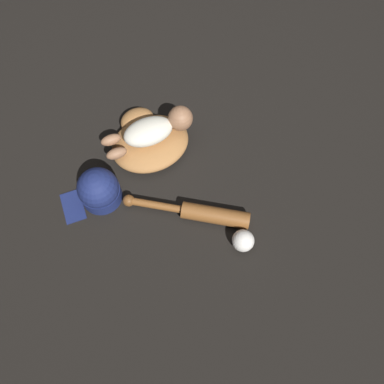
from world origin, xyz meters
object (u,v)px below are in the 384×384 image
(baby_figure, at_px, (155,129))
(baseball_bat, at_px, (201,213))
(baseball_cap, at_px, (99,190))
(baseball_glove, at_px, (148,139))
(baseball, at_px, (243,241))

(baby_figure, bearing_deg, baseball_bat, -70.76)
(baseball_bat, bearing_deg, baseball_cap, 158.12)
(baseball_glove, distance_m, baseball, 0.55)
(baseball_glove, relative_size, baseball_bat, 0.83)
(baseball, distance_m, baseball_cap, 0.55)
(baseball_bat, bearing_deg, baby_figure, 109.24)
(baseball_glove, bearing_deg, baseball_cap, -135.36)
(baseball_glove, bearing_deg, baseball_bat, -66.72)
(baseball_glove, relative_size, baseball_cap, 1.59)
(baby_figure, bearing_deg, baseball_glove, 157.66)
(baby_figure, distance_m, baseball_bat, 0.36)
(baseball_bat, bearing_deg, baseball, -46.69)
(baby_figure, xyz_separation_m, baseball_cap, (-0.24, -0.19, -0.06))
(baseball, bearing_deg, baseball_cap, 150.16)
(baseball_bat, xyz_separation_m, baseball_cap, (-0.35, 0.14, 0.03))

